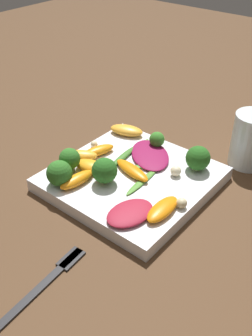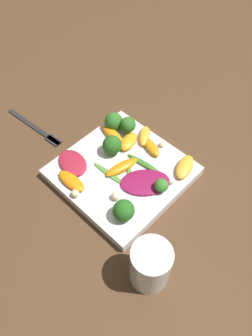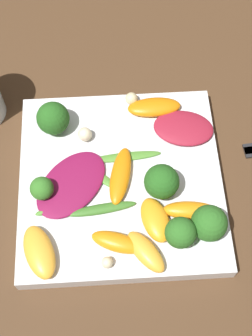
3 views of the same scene
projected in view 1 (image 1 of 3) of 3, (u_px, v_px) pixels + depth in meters
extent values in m
plane|color=#4C331E|center=(132.00, 184.00, 0.70)|extent=(2.40, 2.40, 0.00)
cube|color=white|center=(132.00, 179.00, 0.69)|extent=(0.26, 0.26, 0.02)
cylinder|color=silver|center=(251.00, 140.00, 0.72)|extent=(0.07, 0.07, 0.10)
cube|color=#262628|center=(34.00, 293.00, 0.50)|extent=(0.03, 0.18, 0.01)
cube|color=#262628|center=(71.00, 258.00, 0.55)|extent=(0.02, 0.04, 0.01)
ellipsoid|color=maroon|center=(150.00, 155.00, 0.72)|extent=(0.12, 0.12, 0.01)
ellipsoid|color=maroon|center=(130.00, 213.00, 0.59)|extent=(0.07, 0.09, 0.01)
ellipsoid|color=orange|center=(129.00, 170.00, 0.68)|extent=(0.08, 0.04, 0.01)
ellipsoid|color=orange|center=(99.00, 151.00, 0.73)|extent=(0.04, 0.07, 0.02)
ellipsoid|color=orange|center=(162.00, 209.00, 0.59)|extent=(0.03, 0.07, 0.02)
ellipsoid|color=#FCAD33|center=(127.00, 130.00, 0.79)|extent=(0.07, 0.05, 0.02)
ellipsoid|color=orange|center=(77.00, 180.00, 0.65)|extent=(0.03, 0.07, 0.02)
ellipsoid|color=orange|center=(91.00, 166.00, 0.68)|extent=(0.06, 0.05, 0.02)
ellipsoid|color=#FCAD33|center=(81.00, 155.00, 0.71)|extent=(0.06, 0.06, 0.02)
cylinder|color=#7A9E51|center=(71.00, 168.00, 0.68)|extent=(0.02, 0.02, 0.02)
sphere|color=#2D6B23|center=(70.00, 159.00, 0.67)|extent=(0.04, 0.04, 0.04)
cylinder|color=#7A9E51|center=(105.00, 179.00, 0.66)|extent=(0.01, 0.01, 0.01)
sphere|color=#26601E|center=(104.00, 171.00, 0.65)|extent=(0.04, 0.04, 0.04)
cylinder|color=#84AD5B|center=(197.00, 166.00, 0.69)|extent=(0.01, 0.01, 0.01)
sphere|color=#26601E|center=(198.00, 158.00, 0.68)|extent=(0.04, 0.04, 0.04)
cylinder|color=#84AD5B|center=(60.00, 181.00, 0.65)|extent=(0.02, 0.02, 0.01)
sphere|color=#2D6B23|center=(59.00, 173.00, 0.65)|extent=(0.04, 0.04, 0.04)
cylinder|color=#7A9E51|center=(157.00, 145.00, 0.75)|extent=(0.01, 0.01, 0.01)
sphere|color=#387A28|center=(157.00, 139.00, 0.74)|extent=(0.03, 0.03, 0.03)
ellipsoid|color=#3D7528|center=(123.00, 157.00, 0.72)|extent=(0.02, 0.09, 0.01)
ellipsoid|color=#518E33|center=(142.00, 148.00, 0.74)|extent=(0.03, 0.07, 0.01)
ellipsoid|color=#518E33|center=(146.00, 166.00, 0.70)|extent=(0.06, 0.06, 0.00)
ellipsoid|color=#518E33|center=(143.00, 181.00, 0.66)|extent=(0.02, 0.09, 0.00)
sphere|color=beige|center=(182.00, 203.00, 0.60)|extent=(0.02, 0.02, 0.02)
sphere|color=beige|center=(94.00, 144.00, 0.75)|extent=(0.01, 0.01, 0.01)
sphere|color=beige|center=(176.00, 171.00, 0.67)|extent=(0.02, 0.02, 0.02)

